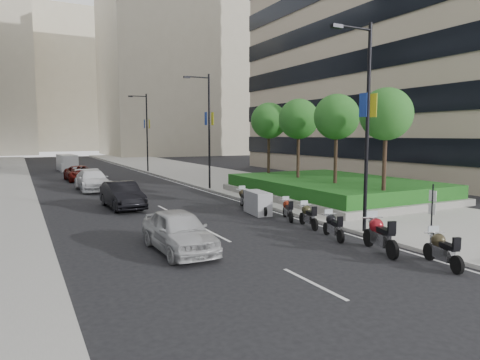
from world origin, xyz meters
TOP-DOWN VIEW (x-y plane):
  - ground at (0.00, 0.00)m, footprint 160.00×160.00m
  - sidewalk_right at (9.00, 30.00)m, footprint 10.00×100.00m
  - lane_edge at (3.70, 30.00)m, footprint 0.12×100.00m
  - lane_centre at (-1.50, 30.00)m, footprint 0.12×100.00m
  - building_cream_right at (22.00, 80.00)m, footprint 28.00×24.00m
  - building_cream_centre at (2.00, 120.00)m, footprint 30.00×24.00m
  - planter at (10.00, 10.00)m, footprint 10.00×14.00m
  - hedge at (10.00, 10.00)m, footprint 9.40×13.40m
  - tree_0 at (8.50, 4.00)m, footprint 2.80×2.80m
  - tree_1 at (8.50, 8.00)m, footprint 2.80×2.80m
  - tree_2 at (8.50, 12.00)m, footprint 2.80×2.80m
  - tree_3 at (8.50, 16.00)m, footprint 2.80×2.80m
  - lamp_post_0 at (4.14, 1.00)m, footprint 2.34×0.45m
  - lamp_post_1 at (4.14, 18.00)m, footprint 2.34×0.45m
  - lamp_post_2 at (4.14, 36.00)m, footprint 2.34×0.45m
  - parking_sign at (4.80, -2.00)m, footprint 0.06×0.32m
  - motorcycle_0 at (3.29, -3.64)m, footprint 0.94×2.05m
  - motorcycle_1 at (2.74, -1.41)m, footprint 1.02×2.40m
  - motorcycle_2 at (2.57, 1.01)m, footprint 0.80×1.94m
  - motorcycle_3 at (2.99, 3.32)m, footprint 0.76×2.02m
  - motorcycle_4 at (3.16, 5.29)m, footprint 0.88×1.86m
  - motorcycle_5 at (2.52, 7.29)m, footprint 1.09×2.20m
  - motorcycle_6 at (2.78, 9.46)m, footprint 0.96×2.09m
  - car_a at (-3.82, 2.16)m, footprint 1.90×4.59m
  - car_b at (-3.64, 12.67)m, footprint 1.88×4.84m
  - car_c at (-3.90, 22.18)m, footprint 2.36×5.50m
  - car_d at (-3.88, 30.12)m, footprint 2.52×5.18m
  - delivery_van at (-3.74, 42.89)m, footprint 2.12×4.76m

SIDE VIEW (x-z plane):
  - ground at x=0.00m, z-range 0.00..0.00m
  - lane_edge at x=3.70m, z-range 0.00..0.01m
  - lane_centre at x=-1.50m, z-range 0.00..0.01m
  - sidewalk_right at x=9.00m, z-range 0.00..0.15m
  - planter at x=10.00m, z-range 0.15..0.55m
  - motorcycle_4 at x=3.16m, z-range 0.03..1.01m
  - motorcycle_2 at x=2.57m, z-range 0.03..1.03m
  - motorcycle_3 at x=2.99m, z-range 0.04..1.06m
  - motorcycle_0 at x=3.29m, z-range 0.04..1.10m
  - motorcycle_6 at x=2.78m, z-range 0.04..1.12m
  - motorcycle_5 at x=2.52m, z-range 0.00..1.27m
  - motorcycle_1 at x=2.74m, z-range 0.04..1.27m
  - car_d at x=-3.88m, z-range 0.00..1.42m
  - car_a at x=-3.82m, z-range 0.00..1.55m
  - car_b at x=-3.64m, z-range 0.00..1.57m
  - car_c at x=-3.90m, z-range 0.00..1.58m
  - delivery_van at x=-3.74m, z-range -0.06..1.88m
  - hedge at x=10.00m, z-range 0.55..1.35m
  - parking_sign at x=4.80m, z-range 0.21..2.71m
  - lamp_post_0 at x=4.14m, z-range 0.57..9.57m
  - lamp_post_1 at x=4.14m, z-range 0.57..9.57m
  - lamp_post_2 at x=4.14m, z-range 0.57..9.57m
  - tree_0 at x=8.50m, z-range 2.27..8.57m
  - tree_1 at x=8.50m, z-range 2.27..8.57m
  - tree_2 at x=8.50m, z-range 2.27..8.57m
  - tree_3 at x=8.50m, z-range 2.27..8.57m
  - building_cream_right at x=22.00m, z-range 0.00..36.00m
  - building_cream_centre at x=2.00m, z-range 0.00..38.00m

